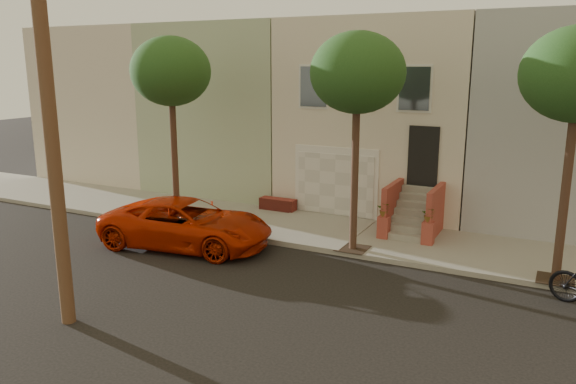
% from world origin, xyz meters
% --- Properties ---
extents(ground, '(90.00, 90.00, 0.00)m').
position_xyz_m(ground, '(0.00, 0.00, 0.00)').
color(ground, black).
rests_on(ground, ground).
extents(sidewalk, '(40.00, 3.70, 0.15)m').
position_xyz_m(sidewalk, '(0.00, 5.35, 0.07)').
color(sidewalk, gray).
rests_on(sidewalk, ground).
extents(house_row, '(33.10, 11.70, 7.00)m').
position_xyz_m(house_row, '(0.00, 11.19, 3.64)').
color(house_row, beige).
rests_on(house_row, sidewalk).
extents(tree_left, '(2.70, 2.57, 6.30)m').
position_xyz_m(tree_left, '(-5.50, 3.90, 5.26)').
color(tree_left, '#2D2116').
rests_on(tree_left, sidewalk).
extents(tree_mid, '(2.70, 2.57, 6.30)m').
position_xyz_m(tree_mid, '(1.00, 3.90, 5.26)').
color(tree_mid, '#2D2116').
rests_on(tree_mid, sidewalk).
extents(pickup_truck, '(5.59, 3.16, 1.47)m').
position_xyz_m(pickup_truck, '(-3.81, 2.20, 0.74)').
color(pickup_truck, '#B31E00').
rests_on(pickup_truck, ground).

